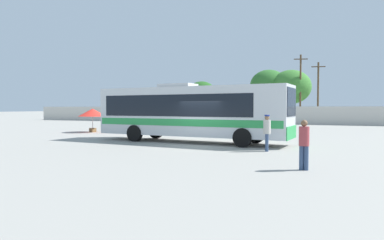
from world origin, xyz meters
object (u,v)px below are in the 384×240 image
at_px(parked_car_leftmost_maroon, 164,118).
at_px(roadside_tree_left, 202,94).
at_px(coach_bus_silver_green, 189,111).
at_px(roadside_tree_midleft, 269,86).
at_px(vendor_umbrella_near_gate_red, 93,113).
at_px(utility_pole_near, 318,92).
at_px(roadside_tree_midright, 291,87).
at_px(passenger_waiting_on_apron, 304,142).
at_px(utility_pole_far, 300,88).
at_px(attendant_by_bus_door, 267,130).
at_px(parked_car_second_silver, 208,118).

height_order(parked_car_leftmost_maroon, roadside_tree_left, roadside_tree_left).
height_order(coach_bus_silver_green, roadside_tree_midleft, roadside_tree_midleft).
bearing_deg(parked_car_leftmost_maroon, vendor_umbrella_near_gate_red, -84.64).
xyz_separation_m(utility_pole_near, roadside_tree_midright, (-3.71, 1.31, 0.76)).
height_order(parked_car_leftmost_maroon, roadside_tree_midright, roadside_tree_midright).
xyz_separation_m(vendor_umbrella_near_gate_red, parked_car_leftmost_maroon, (-1.56, 16.66, -0.88)).
bearing_deg(coach_bus_silver_green, utility_pole_near, 78.19).
bearing_deg(roadside_tree_midleft, vendor_umbrella_near_gate_red, -110.95).
height_order(coach_bus_silver_green, roadside_tree_midright, roadside_tree_midright).
bearing_deg(roadside_tree_left, parked_car_leftmost_maroon, -97.74).
distance_m(passenger_waiting_on_apron, utility_pole_far, 36.67).
bearing_deg(passenger_waiting_on_apron, roadside_tree_midright, 97.21).
bearing_deg(roadside_tree_midright, vendor_umbrella_near_gate_red, -117.09).
distance_m(attendant_by_bus_door, roadside_tree_midleft, 35.11).
height_order(parked_car_leftmost_maroon, parked_car_second_silver, parked_car_leftmost_maroon).
bearing_deg(parked_car_leftmost_maroon, coach_bus_silver_green, -59.40).
bearing_deg(roadside_tree_midleft, utility_pole_far, -28.73).
xyz_separation_m(roadside_tree_midleft, roadside_tree_midright, (3.22, -0.50, -0.32)).
distance_m(coach_bus_silver_green, attendant_by_bus_door, 6.01).
height_order(coach_bus_silver_green, parked_car_leftmost_maroon, coach_bus_silver_green).
bearing_deg(parked_car_second_silver, parked_car_leftmost_maroon, 179.56).
bearing_deg(attendant_by_bus_door, roadside_tree_midleft, 99.90).
bearing_deg(roadside_tree_midleft, passenger_waiting_on_apron, -78.27).
distance_m(coach_bus_silver_green, roadside_tree_midleft, 31.83).
relative_size(utility_pole_near, roadside_tree_left, 1.31).
xyz_separation_m(coach_bus_silver_green, attendant_by_bus_door, (5.30, -2.68, -0.91)).
relative_size(parked_car_second_silver, utility_pole_far, 0.45).
xyz_separation_m(parked_car_leftmost_maroon, roadside_tree_midright, (15.11, 9.85, 4.25)).
relative_size(coach_bus_silver_green, roadside_tree_midright, 1.65).
height_order(utility_pole_near, roadside_tree_left, utility_pole_near).
bearing_deg(passenger_waiting_on_apron, parked_car_second_silver, 115.93).
xyz_separation_m(utility_pole_near, roadside_tree_midleft, (-6.93, 1.81, 1.09)).
height_order(attendant_by_bus_door, utility_pole_near, utility_pole_near).
bearing_deg(utility_pole_far, vendor_umbrella_near_gate_red, -121.66).
height_order(coach_bus_silver_green, attendant_by_bus_door, coach_bus_silver_green).
xyz_separation_m(roadside_tree_left, roadside_tree_midleft, (10.51, 0.15, 1.10)).
relative_size(vendor_umbrella_near_gate_red, roadside_tree_left, 0.39).
bearing_deg(coach_bus_silver_green, parked_car_leftmost_maroon, 120.60).
relative_size(vendor_umbrella_near_gate_red, utility_pole_near, 0.30).
relative_size(vendor_umbrella_near_gate_red, utility_pole_far, 0.26).
xyz_separation_m(attendant_by_bus_door, utility_pole_near, (0.94, 32.51, 3.28)).
bearing_deg(vendor_umbrella_near_gate_red, roadside_tree_midright, 62.91).
xyz_separation_m(attendant_by_bus_door, parked_car_leftmost_maroon, (-17.89, 23.97, -0.21)).
distance_m(utility_pole_near, roadside_tree_midleft, 7.24).
xyz_separation_m(roadside_tree_left, roadside_tree_midright, (13.73, -0.35, 0.78)).
relative_size(passenger_waiting_on_apron, parked_car_second_silver, 0.41).
height_order(roadside_tree_left, roadside_tree_midright, roadside_tree_midright).
distance_m(passenger_waiting_on_apron, parked_car_second_silver, 31.70).
relative_size(parked_car_second_silver, roadside_tree_midleft, 0.54).
distance_m(parked_car_leftmost_maroon, roadside_tree_midright, 18.53).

